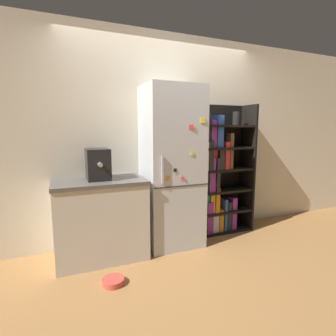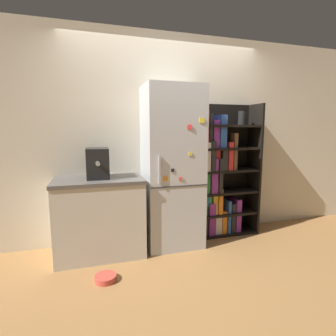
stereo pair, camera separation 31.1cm
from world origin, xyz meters
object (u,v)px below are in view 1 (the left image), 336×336
bookshelf (215,176)px  pet_bowl (113,281)px  espresso_machine (98,164)px  refrigerator (172,168)px

bookshelf → pet_bowl: 1.88m
espresso_machine → pet_bowl: (0.02, -0.62, -1.01)m
refrigerator → espresso_machine: refrigerator is taller
refrigerator → espresso_machine: size_ratio=5.10×
espresso_machine → pet_bowl: 1.18m
refrigerator → pet_bowl: 1.40m
bookshelf → espresso_machine: (-1.56, -0.14, 0.25)m
refrigerator → bookshelf: 0.73m
espresso_machine → pet_bowl: bearing=-88.1°
bookshelf → espresso_machine: bookshelf is taller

